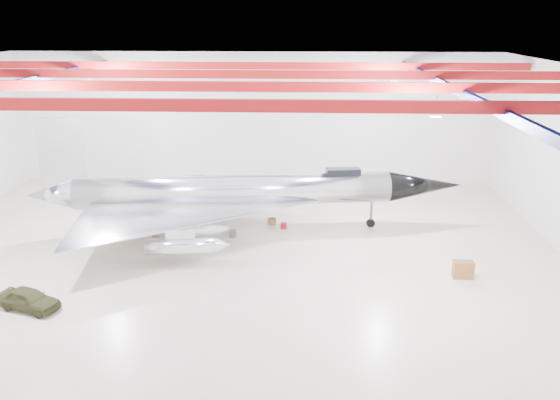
{
  "coord_description": "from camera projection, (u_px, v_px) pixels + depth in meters",
  "views": [
    {
      "loc": [
        4.26,
        -30.17,
        13.7
      ],
      "look_at": [
        2.79,
        2.0,
        2.83
      ],
      "focal_mm": 35.0,
      "sensor_mm": 36.0,
      "label": 1
    }
  ],
  "objects": [
    {
      "name": "ceiling_structure",
      "position": [
        227.0,
        81.0,
        29.82
      ],
      "size": [
        39.5,
        29.5,
        1.08
      ],
      "color": "maroon",
      "rests_on": "ceiling"
    },
    {
      "name": "engine_drum",
      "position": [
        233.0,
        234.0,
        35.59
      ],
      "size": [
        0.64,
        0.64,
        0.44
      ],
      "primitive_type": "cylinder",
      "rotation": [
        0.0,
        0.0,
        -0.4
      ],
      "color": "#59595B",
      "rests_on": "floor"
    },
    {
      "name": "crate_ply",
      "position": [
        198.0,
        223.0,
        37.7
      ],
      "size": [
        0.47,
        0.38,
        0.32
      ],
      "primitive_type": "cube",
      "rotation": [
        0.0,
        0.0,
        0.02
      ],
      "color": "olive",
      "rests_on": "floor"
    },
    {
      "name": "crate_small",
      "position": [
        158.0,
        207.0,
        40.84
      ],
      "size": [
        0.37,
        0.31,
        0.24
      ],
      "primitive_type": "cube",
      "rotation": [
        0.0,
        0.0,
        0.1
      ],
      "color": "#59595B",
      "rests_on": "floor"
    },
    {
      "name": "parts_bin",
      "position": [
        272.0,
        221.0,
        37.8
      ],
      "size": [
        0.61,
        0.5,
        0.41
      ],
      "primitive_type": "cube",
      "rotation": [
        0.0,
        0.0,
        0.07
      ],
      "color": "olive",
      "rests_on": "floor"
    },
    {
      "name": "desk",
      "position": [
        463.0,
        270.0,
        29.93
      ],
      "size": [
        1.09,
        0.55,
        1.0
      ],
      "primitive_type": "cube",
      "rotation": [
        0.0,
        0.0,
        -0.01
      ],
      "color": "brown",
      "rests_on": "floor"
    },
    {
      "name": "toolbox_red",
      "position": [
        215.0,
        202.0,
        41.77
      ],
      "size": [
        0.5,
        0.42,
        0.32
      ],
      "primitive_type": "cube",
      "rotation": [
        0.0,
        0.0,
        -0.13
      ],
      "color": "maroon",
      "rests_on": "floor"
    },
    {
      "name": "ceiling",
      "position": [
        227.0,
        69.0,
        29.61
      ],
      "size": [
        40.0,
        40.0,
        0.0
      ],
      "primitive_type": "plane",
      "rotation": [
        3.14,
        0.0,
        0.0
      ],
      "color": "#0A0F38",
      "rests_on": "wall_back"
    },
    {
      "name": "wall_back",
      "position": [
        254.0,
        120.0,
        45.56
      ],
      "size": [
        40.0,
        0.0,
        40.0
      ],
      "primitive_type": "plane",
      "rotation": [
        1.57,
        0.0,
        0.0
      ],
      "color": "silver",
      "rests_on": "floor"
    },
    {
      "name": "jet_aircraft",
      "position": [
        234.0,
        195.0,
        35.83
      ],
      "size": [
        28.68,
        18.31,
        7.83
      ],
      "rotation": [
        0.0,
        0.0,
        0.13
      ],
      "color": "silver",
      "rests_on": "floor"
    },
    {
      "name": "tool_chest",
      "position": [
        284.0,
        226.0,
        37.05
      ],
      "size": [
        0.53,
        0.53,
        0.38
      ],
      "primitive_type": "cylinder",
      "rotation": [
        0.0,
        0.0,
        0.29
      ],
      "color": "maroon",
      "rests_on": "floor"
    },
    {
      "name": "floor",
      "position": [
        233.0,
        254.0,
        33.13
      ],
      "size": [
        40.0,
        40.0,
        0.0
      ],
      "primitive_type": "plane",
      "color": "beige",
      "rests_on": "ground"
    },
    {
      "name": "spares_box",
      "position": [
        286.0,
        203.0,
        41.64
      ],
      "size": [
        0.48,
        0.48,
        0.39
      ],
      "primitive_type": "cylinder",
      "rotation": [
        0.0,
        0.0,
        -0.12
      ],
      "color": "#59595B",
      "rests_on": "floor"
    },
    {
      "name": "jeep",
      "position": [
        29.0,
        299.0,
        26.71
      ],
      "size": [
        3.42,
        2.18,
        1.08
      ],
      "primitive_type": "imported",
      "rotation": [
        0.0,
        0.0,
        1.26
      ],
      "color": "#34361B",
      "rests_on": "floor"
    }
  ]
}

